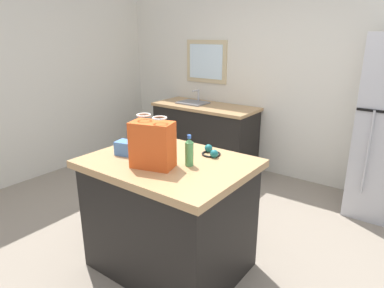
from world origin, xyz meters
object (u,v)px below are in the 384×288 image
at_px(small_box, 126,148).
at_px(bottle, 189,152).
at_px(kitchen_island, 170,214).
at_px(ear_defenders, 211,152).
at_px(shopping_bag, 153,144).

height_order(small_box, bottle, bottle).
bearing_deg(kitchen_island, small_box, -164.34).
bearing_deg(bottle, kitchen_island, -177.10).
distance_m(small_box, ear_defenders, 0.67).
xyz_separation_m(shopping_bag, ear_defenders, (0.19, 0.46, -0.15)).
xyz_separation_m(kitchen_island, small_box, (-0.35, -0.10, 0.51)).
xyz_separation_m(shopping_bag, small_box, (-0.35, 0.07, -0.11)).
bearing_deg(kitchen_island, ear_defenders, 56.78).
height_order(kitchen_island, bottle, bottle).
bearing_deg(shopping_bag, bottle, 42.38).
relative_size(shopping_bag, small_box, 2.66).
height_order(kitchen_island, ear_defenders, ear_defenders).
distance_m(bottle, ear_defenders, 0.30).
bearing_deg(ear_defenders, small_box, -144.27).
relative_size(small_box, bottle, 0.62).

